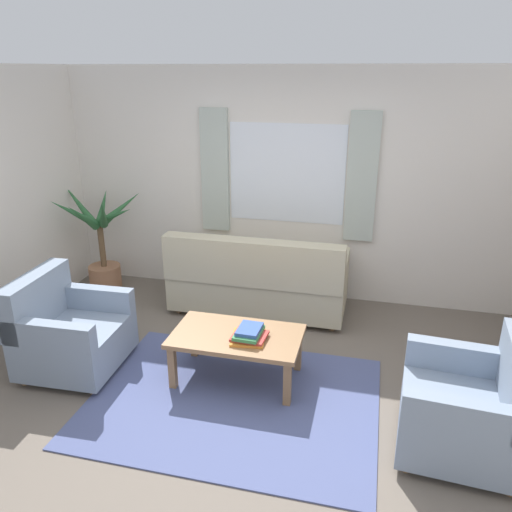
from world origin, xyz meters
The scene contains 10 objects.
ground_plane centered at (0.00, 0.00, 0.00)m, with size 6.24×6.24×0.00m, color #6B6056.
wall_back centered at (0.00, 2.26, 1.30)m, with size 5.32×0.12×2.60m, color silver.
window_with_curtains centered at (0.00, 2.18, 1.45)m, with size 1.98×0.07×1.40m.
area_rug centered at (0.00, 0.00, 0.01)m, with size 2.32×1.75×0.01m, color #4C5684.
couch centered at (-0.19, 1.62, 0.37)m, with size 1.90×0.82×0.92m.
armchair_left centered at (-1.57, 0.14, 0.35)m, with size 0.85×0.87×0.88m.
armchair_right centered at (1.76, -0.14, 0.35)m, with size 0.88×0.90×0.88m.
coffee_table centered at (-0.05, 0.31, 0.38)m, with size 1.10×0.64×0.44m.
book_stack_on_table centered at (0.07, 0.26, 0.48)m, with size 0.31×0.33×0.10m.
potted_plant centered at (-2.13, 1.72, 0.56)m, with size 1.08×1.01×1.31m.
Camera 1 is at (1.00, -3.29, 2.55)m, focal length 35.19 mm.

